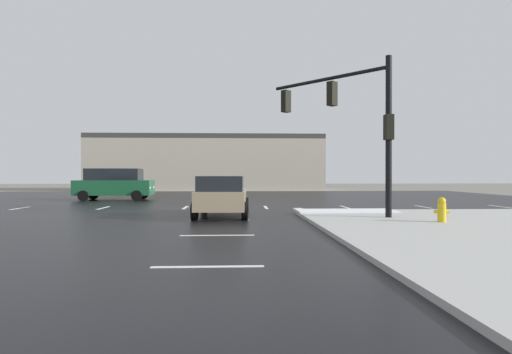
# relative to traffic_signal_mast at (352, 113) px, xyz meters

# --- Properties ---
(ground_plane) EXTENTS (120.00, 120.00, 0.00)m
(ground_plane) POSITION_rel_traffic_signal_mast_xyz_m (-4.91, 5.29, -4.01)
(ground_plane) COLOR slate
(road_asphalt) EXTENTS (44.00, 44.00, 0.02)m
(road_asphalt) POSITION_rel_traffic_signal_mast_xyz_m (-4.91, 5.29, -4.00)
(road_asphalt) COLOR black
(road_asphalt) RESTS_ON ground_plane
(snow_strip_curbside) EXTENTS (4.00, 1.60, 0.06)m
(snow_strip_curbside) POSITION_rel_traffic_signal_mast_xyz_m (0.09, 1.29, -3.84)
(snow_strip_curbside) COLOR white
(snow_strip_curbside) RESTS_ON sidewalk_corner
(lane_markings) EXTENTS (36.15, 36.15, 0.01)m
(lane_markings) POSITION_rel_traffic_signal_mast_xyz_m (-3.70, 3.91, -3.99)
(lane_markings) COLOR silver
(lane_markings) RESTS_ON road_asphalt
(traffic_signal_mast) EXTENTS (3.79, 4.36, 5.74)m
(traffic_signal_mast) POSITION_rel_traffic_signal_mast_xyz_m (0.00, 0.00, 0.00)
(traffic_signal_mast) COLOR black
(traffic_signal_mast) RESTS_ON sidewalk_corner
(fire_hydrant) EXTENTS (0.48, 0.26, 0.79)m
(fire_hydrant) POSITION_rel_traffic_signal_mast_xyz_m (2.18, -2.79, -3.47)
(fire_hydrant) COLOR gold
(fire_hydrant) RESTS_ON sidewalk_corner
(strip_building_background) EXTENTS (24.50, 8.00, 5.85)m
(strip_building_background) POSITION_rel_traffic_signal_mast_xyz_m (-7.50, 31.57, -1.09)
(strip_building_background) COLOR #BCB29E
(strip_building_background) RESTS_ON ground_plane
(sedan_tan) EXTENTS (2.16, 4.59, 1.58)m
(sedan_tan) POSITION_rel_traffic_signal_mast_xyz_m (-4.94, 0.61, -3.16)
(sedan_tan) COLOR tan
(sedan_tan) RESTS_ON road_asphalt
(suv_green) EXTENTS (4.85, 2.19, 2.03)m
(suv_green) POSITION_rel_traffic_signal_mast_xyz_m (-12.22, 12.04, -2.92)
(suv_green) COLOR #195933
(suv_green) RESTS_ON road_asphalt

